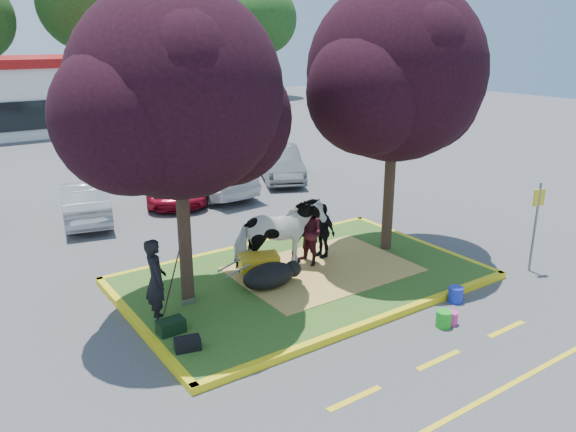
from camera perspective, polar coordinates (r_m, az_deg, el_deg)
ground at (r=13.56m, az=1.53°, el=-6.60°), size 90.00×90.00×0.00m
median_island at (r=13.53m, az=1.53°, el=-6.31°), size 8.00×5.00×0.15m
curb_near at (r=11.75m, az=9.05°, el=-10.48°), size 8.30×0.16×0.15m
curb_far at (r=15.53m, az=-4.06°, el=-3.08°), size 8.30×0.16×0.15m
curb_left at (r=11.85m, az=-14.97°, el=-10.66°), size 0.16×5.30×0.15m
curb_right at (r=16.09m, az=13.41°, el=-2.78°), size 0.16×5.30×0.15m
straw_bedding at (r=13.83m, az=3.56°, el=-5.42°), size 4.20×3.00×0.01m
tree_purple_left at (r=11.36m, az=-11.12°, el=11.21°), size 5.06×4.20×6.51m
tree_purple_right at (r=14.43m, az=10.96°, el=13.36°), size 5.30×4.40×6.82m
fire_lane_stripe_a at (r=9.62m, az=6.80°, el=-17.92°), size 1.10×0.12×0.01m
fire_lane_stripe_b at (r=10.84m, az=15.05°, el=-13.95°), size 1.10×0.12×0.01m
fire_lane_stripe_c at (r=12.28m, az=21.31°, el=-10.65°), size 1.10×0.12×0.01m
fire_lane_long at (r=10.26m, az=20.30°, el=-16.53°), size 6.00×0.10×0.01m
retail_building at (r=39.22m, az=-21.06°, el=11.76°), size 20.40×8.40×4.40m
treeline at (r=48.39m, az=-25.70°, el=18.69°), size 46.58×7.80×14.63m
cow at (r=13.42m, az=-0.97°, el=-2.04°), size 2.27×1.34×1.79m
calf at (r=12.76m, az=-1.94°, el=-6.09°), size 1.34×0.81×0.56m
handler at (r=11.41m, az=-13.26°, el=-6.40°), size 0.50×0.69×1.73m
visitor_a at (r=13.83m, az=2.04°, el=-1.81°), size 0.69×0.84×1.63m
visitor_b at (r=14.37m, az=3.51°, el=-1.48°), size 0.43×0.87×1.43m
wheelbarrow at (r=13.13m, az=-2.92°, el=-4.74°), size 1.61×0.81×0.61m
gear_bag_dark at (r=10.61m, az=-10.17°, el=-12.67°), size 0.52×0.36×0.24m
gear_bag_green at (r=11.21m, az=-11.80°, el=-10.91°), size 0.52×0.33×0.27m
sign_post at (r=14.91m, az=23.91°, el=-0.20°), size 0.31×0.11×2.27m
bucket_green at (r=11.91m, az=15.53°, el=-10.04°), size 0.36×0.36×0.34m
bucket_pink at (r=12.07m, az=16.28°, el=-9.91°), size 0.25×0.25×0.27m
bucket_blue at (r=13.02m, az=16.67°, el=-7.65°), size 0.43×0.43×0.34m
car_silver at (r=18.82m, az=-19.90°, el=1.44°), size 2.16×4.08×1.28m
car_red at (r=20.42m, az=-11.42°, el=3.25°), size 3.39×4.69×1.18m
car_white at (r=21.10m, az=-8.36°, el=4.28°), size 2.47×5.21×1.47m
car_grey at (r=22.90m, az=-0.83°, el=5.42°), size 3.04×4.40×1.38m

